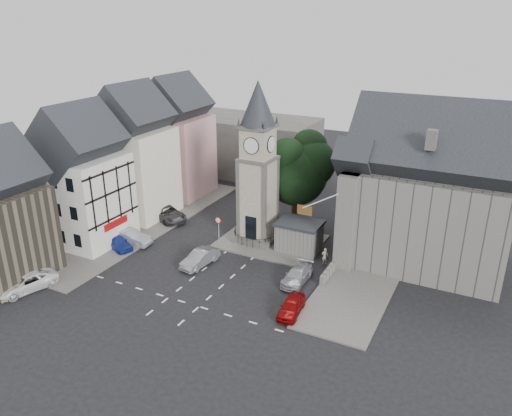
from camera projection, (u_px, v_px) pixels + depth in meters
The scene contains 24 objects.
ground at pixel (218, 273), 45.30m from camera, with size 120.00×120.00×0.00m, color black.
pavement_west at pixel (150, 224), 55.51m from camera, with size 6.00×30.00×0.14m, color #595651.
pavement_east at pixel (372, 263), 46.85m from camera, with size 6.00×26.00×0.14m, color #595651.
central_island at pixel (271, 241), 51.27m from camera, with size 10.00×8.00×0.16m, color #595651.
road_markings at pixel (184, 302), 40.75m from camera, with size 20.00×8.00×0.01m, color silver.
clock_tower at pixel (258, 164), 48.92m from camera, with size 4.86×4.86×16.25m.
stone_shelter at pixel (299, 236), 48.92m from camera, with size 4.30×3.30×3.08m.
town_tree at pixel (296, 165), 52.64m from camera, with size 7.20×7.20×10.80m.
warning_sign_post at pixel (218, 225), 50.40m from camera, with size 0.70×0.19×2.85m.
terrace_pink at pixel (177, 144), 62.64m from camera, with size 8.10×7.60×12.80m.
terrace_cream at pixel (135, 159), 56.02m from camera, with size 8.10×7.60×12.80m.
terrace_tudor at pixel (83, 183), 49.54m from camera, with size 8.10×7.60×12.00m.
backdrop_west at pixel (246, 145), 72.06m from camera, with size 20.00×10.00×8.00m, color #4C4944.
east_building at pixel (425, 198), 45.53m from camera, with size 14.40×11.40×12.60m.
east_boundary_wall at pixel (349, 245), 49.54m from camera, with size 0.40×16.00×0.90m, color slate.
flagpole at pixel (320, 201), 42.66m from camera, with size 3.68×0.10×2.74m.
car_west_blue at pixel (118, 242), 49.68m from camera, with size 1.61×4.00×1.36m, color navy.
car_west_silver at pixel (129, 237), 50.60m from camera, with size 1.62×4.64×1.53m, color #ADB1B5.
car_west_grey at pixel (167, 213), 56.48m from camera, with size 2.59×5.62×1.56m, color #343537.
car_island_silver at pixel (200, 258), 46.41m from camera, with size 1.51×4.34×1.43m, color gray.
car_island_east at pixel (297, 275), 43.57m from camera, with size 1.78×4.38×1.27m, color #A7A8AF.
car_east_red at pixel (291, 306), 39.00m from camera, with size 1.53×3.81×1.30m, color maroon.
van_sw_white at pixel (25, 283), 42.23m from camera, with size 2.39×5.18×1.44m, color white.
pedestrian at pixel (325, 256), 46.61m from camera, with size 0.59×0.38×1.61m, color beige.
Camera 1 is at (21.16, -34.01, 22.24)m, focal length 35.00 mm.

